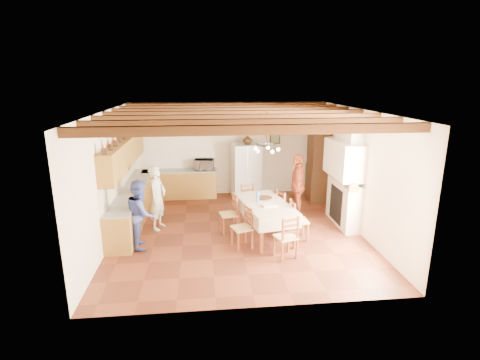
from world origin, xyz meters
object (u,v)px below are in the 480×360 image
object	(u,v)px
chair_left_near	(242,227)
chair_left_far	(228,213)
refrigerator	(246,171)
hutch	(317,163)
person_man	(157,198)
chair_end_near	(286,236)
chair_right_near	(299,220)
chair_end_far	(251,202)
person_woman_red	(298,185)
person_woman_blue	(141,214)
microwave	(204,165)
dining_table	(265,206)
chair_right_far	(286,208)

from	to	relation	value
chair_left_near	chair_left_far	world-z (taller)	same
refrigerator	chair_left_near	distance (m)	3.72
hutch	person_man	xyz separation A→B (m)	(-4.72, -2.03, -0.33)
refrigerator	chair_left_far	bearing A→B (deg)	-113.01
chair_left_far	chair_end_near	bearing A→B (deg)	26.70
chair_right_near	chair_end_far	size ratio (longest dim) A/B	1.00
chair_end_far	chair_left_near	bearing A→B (deg)	-126.55
refrigerator	person_woman_red	world-z (taller)	person_woman_red
person_woman_blue	microwave	world-z (taller)	person_woman_blue
chair_end_near	microwave	world-z (taller)	microwave
person_woman_red	chair_left_far	bearing A→B (deg)	-49.71
dining_table	chair_end_near	size ratio (longest dim) A/B	2.18
person_woman_blue	person_woman_red	xyz separation A→B (m)	(4.00, 1.61, 0.09)
chair_left_far	microwave	world-z (taller)	microwave
chair_left_near	person_woman_blue	size ratio (longest dim) A/B	0.61
chair_end_near	chair_end_far	xyz separation A→B (m)	(-0.45, 2.30, 0.00)
chair_end_far	person_woman_red	distance (m)	1.40
person_man	dining_table	bearing A→B (deg)	-87.72
chair_right_far	chair_end_far	size ratio (longest dim) A/B	1.00
chair_left_near	dining_table	bearing A→B (deg)	114.09
microwave	chair_right_far	bearing A→B (deg)	-44.16
refrigerator	microwave	world-z (taller)	refrigerator
hutch	chair_right_near	size ratio (longest dim) A/B	2.40
person_woman_blue	microwave	xyz separation A→B (m)	(1.46, 3.56, 0.28)
microwave	hutch	bearing A→B (deg)	0.33
chair_left_near	chair_end_far	size ratio (longest dim) A/B	1.00
refrigerator	hutch	world-z (taller)	hutch
chair_left_far	chair_right_near	bearing A→B (deg)	59.56
hutch	dining_table	bearing A→B (deg)	-120.31
dining_table	person_woman_blue	xyz separation A→B (m)	(-2.87, -0.26, 0.02)
refrigerator	microwave	size ratio (longest dim) A/B	2.92
microwave	chair_right_near	bearing A→B (deg)	-49.86
chair_left_far	person_man	bearing A→B (deg)	-112.70
refrigerator	chair_end_far	bearing A→B (deg)	-100.69
chair_left_far	chair_right_near	xyz separation A→B (m)	(1.62, -0.61, 0.00)
chair_left_near	person_woman_red	distance (m)	2.62
chair_right_far	person_woman_blue	size ratio (longest dim) A/B	0.61
chair_end_near	chair_end_far	size ratio (longest dim) A/B	1.00
refrigerator	chair_end_near	size ratio (longest dim) A/B	1.81
refrigerator	person_woman_blue	world-z (taller)	refrigerator
chair_left_near	person_woman_red	bearing A→B (deg)	119.43
chair_right_far	chair_end_near	world-z (taller)	same
chair_right_far	person_man	distance (m)	3.27
chair_right_near	person_woman_red	bearing A→B (deg)	-15.12
refrigerator	chair_left_far	world-z (taller)	refrigerator
refrigerator	hutch	bearing A→B (deg)	-15.87
dining_table	chair_end_near	distance (m)	1.21
dining_table	chair_right_near	world-z (taller)	chair_right_near
chair_end_near	person_woman_red	world-z (taller)	person_woman_red
chair_left_near	person_woman_blue	xyz separation A→B (m)	(-2.25, 0.30, 0.30)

